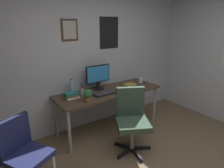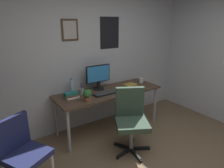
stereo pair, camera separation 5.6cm
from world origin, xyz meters
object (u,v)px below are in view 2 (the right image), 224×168
object	(u,v)px
water_bottle	(72,87)
pen_cup	(82,91)
side_chair	(22,150)
computer_mouse	(121,90)
potted_plant	(87,95)
monitor	(98,76)
coffee_mug_near	(141,80)
book_stack_right	(71,95)
book_stack_left	(130,86)
office_chair	(131,117)
keyboard	(106,93)

from	to	relation	value
water_bottle	pen_cup	distance (m)	0.19
side_chair	computer_mouse	world-z (taller)	side_chair
computer_mouse	potted_plant	size ratio (longest dim) A/B	0.56
monitor	computer_mouse	distance (m)	0.46
coffee_mug_near	potted_plant	world-z (taller)	potted_plant
pen_cup	book_stack_right	xyz separation A→B (m)	(-0.21, -0.05, -0.01)
side_chair	book_stack_right	distance (m)	1.12
side_chair	monitor	xyz separation A→B (m)	(1.44, 0.76, 0.46)
coffee_mug_near	book_stack_left	xyz separation A→B (m)	(-0.38, -0.11, -0.01)
potted_plant	book_stack_left	distance (m)	0.95
office_chair	computer_mouse	bearing A→B (deg)	67.58
keyboard	pen_cup	distance (m)	0.40
book_stack_left	side_chair	bearing A→B (deg)	-165.17
keyboard	water_bottle	world-z (taller)	water_bottle
office_chair	pen_cup	xyz separation A→B (m)	(-0.40, 0.80, 0.25)
side_chair	monitor	distance (m)	1.69
computer_mouse	coffee_mug_near	bearing A→B (deg)	14.95
pen_cup	book_stack_right	size ratio (longest dim) A/B	0.92
computer_mouse	coffee_mug_near	distance (m)	0.64
side_chair	monitor	world-z (taller)	monitor
keyboard	water_bottle	distance (m)	0.59
water_bottle	potted_plant	world-z (taller)	water_bottle
water_bottle	pen_cup	xyz separation A→B (m)	(0.12, -0.14, -0.05)
pen_cup	book_stack_right	distance (m)	0.22
keyboard	office_chair	bearing A→B (deg)	-83.51
computer_mouse	book_stack_left	distance (m)	0.24
keyboard	coffee_mug_near	xyz separation A→B (m)	(0.92, 0.15, 0.03)
monitor	keyboard	distance (m)	0.36
monitor	coffee_mug_near	size ratio (longest dim) A/B	4.01
pen_cup	potted_plant	bearing A→B (deg)	-101.58
side_chair	coffee_mug_near	size ratio (longest dim) A/B	7.64
keyboard	book_stack_right	bearing A→B (deg)	162.63
book_stack_right	potted_plant	bearing A→B (deg)	-62.80
side_chair	book_stack_left	bearing A→B (deg)	14.83
computer_mouse	book_stack_left	world-z (taller)	book_stack_left
book_stack_left	water_bottle	bearing A→B (deg)	161.79
keyboard	pen_cup	world-z (taller)	pen_cup
computer_mouse	book_stack_left	xyz separation A→B (m)	(0.24, 0.05, 0.02)
pen_cup	keyboard	bearing A→B (deg)	-33.38
office_chair	pen_cup	world-z (taller)	office_chair
side_chair	water_bottle	bearing A→B (deg)	41.00
office_chair	water_bottle	xyz separation A→B (m)	(-0.52, 0.94, 0.30)
keyboard	book_stack_left	distance (m)	0.54
potted_plant	book_stack_right	world-z (taller)	potted_plant
pen_cup	book_stack_right	bearing A→B (deg)	-167.26
computer_mouse	book_stack_right	xyz separation A→B (m)	(-0.85, 0.19, 0.03)
monitor	book_stack_right	xyz separation A→B (m)	(-0.57, -0.11, -0.20)
book_stack_left	monitor	bearing A→B (deg)	154.68
office_chair	book_stack_right	xyz separation A→B (m)	(-0.61, 0.75, 0.24)
computer_mouse	pen_cup	bearing A→B (deg)	159.67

